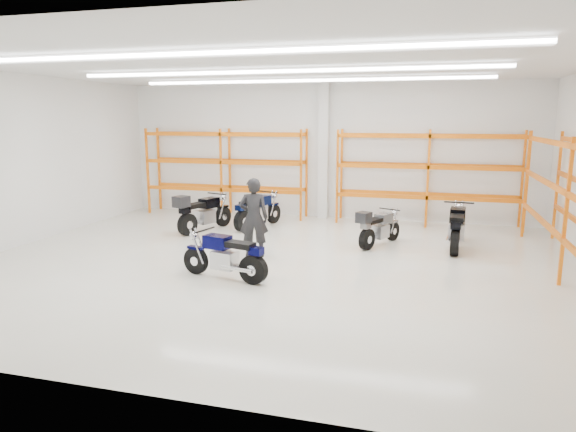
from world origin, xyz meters
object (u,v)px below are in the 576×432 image
(motorcycle_back_a, at_px, (201,213))
(motorcycle_back_b, at_px, (256,212))
(structural_column, at_px, (324,152))
(motorcycle_back_d, at_px, (456,229))
(motorcycle_main, at_px, (227,257))
(standing_man, at_px, (254,217))
(motorcycle_back_c, at_px, (377,228))

(motorcycle_back_a, height_order, motorcycle_back_b, motorcycle_back_a)
(motorcycle_back_b, bearing_deg, motorcycle_back_a, -144.33)
(motorcycle_back_a, relative_size, structural_column, 0.50)
(motorcycle_back_b, xyz_separation_m, motorcycle_back_d, (5.84, -1.13, 0.03))
(motorcycle_main, xyz_separation_m, motorcycle_back_b, (-1.08, 5.09, 0.02))
(motorcycle_main, distance_m, standing_man, 1.97)
(motorcycle_back_a, relative_size, motorcycle_back_c, 1.21)
(motorcycle_back_b, distance_m, structural_column, 3.24)
(motorcycle_main, distance_m, motorcycle_back_b, 5.20)
(motorcycle_back_b, distance_m, motorcycle_back_d, 5.95)
(motorcycle_back_d, xyz_separation_m, standing_man, (-4.83, -2.05, 0.44))
(motorcycle_back_d, distance_m, standing_man, 5.26)
(motorcycle_back_d, bearing_deg, motorcycle_main, -140.24)
(motorcycle_back_b, relative_size, structural_column, 0.47)
(motorcycle_back_a, distance_m, standing_man, 3.27)
(motorcycle_back_d, height_order, structural_column, structural_column)
(motorcycle_back_a, distance_m, motorcycle_back_c, 5.24)
(motorcycle_main, distance_m, motorcycle_back_c, 4.62)
(structural_column, bearing_deg, motorcycle_main, -94.56)
(motorcycle_back_b, relative_size, standing_man, 1.08)
(motorcycle_back_a, height_order, motorcycle_back_c, motorcycle_back_a)
(motorcycle_back_b, distance_m, motorcycle_back_c, 4.07)
(standing_man, bearing_deg, motorcycle_main, 77.59)
(motorcycle_back_a, xyz_separation_m, motorcycle_back_b, (1.40, 1.00, -0.06))
(motorcycle_back_b, relative_size, motorcycle_back_d, 0.90)
(motorcycle_main, height_order, motorcycle_back_a, motorcycle_back_a)
(motorcycle_back_a, relative_size, motorcycle_back_d, 0.96)
(motorcycle_back_c, xyz_separation_m, standing_man, (-2.82, -1.80, 0.49))
(motorcycle_main, xyz_separation_m, motorcycle_back_a, (-2.48, 4.08, 0.09))
(motorcycle_main, relative_size, motorcycle_back_b, 0.98)
(motorcycle_back_a, xyz_separation_m, standing_man, (2.41, -2.18, 0.41))
(motorcycle_back_a, bearing_deg, motorcycle_main, -58.72)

